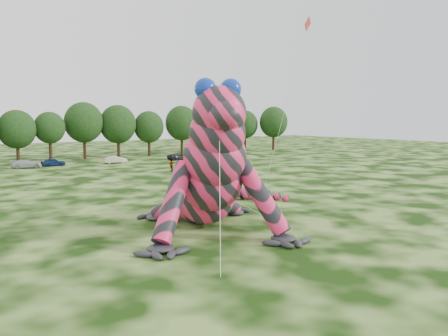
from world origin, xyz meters
TOP-DOWN VIEW (x-y plane):
  - ground at (0.00, 0.00)m, footprint 240.00×240.00m
  - inflatable_gecko at (-1.12, 4.35)m, footprint 22.44×24.39m
  - flying_kite at (13.43, 8.75)m, footprint 4.39×2.76m
  - tree_8 at (-4.22, 56.99)m, footprint 6.14×5.53m
  - tree_9 at (1.06, 57.35)m, footprint 5.27×4.74m
  - tree_10 at (7.40, 58.58)m, footprint 7.09×6.38m
  - tree_11 at (13.79, 58.20)m, footprint 7.01×6.31m
  - tree_12 at (20.01, 57.74)m, footprint 5.99×5.39m
  - tree_13 at (27.13, 57.13)m, footprint 6.83×6.15m
  - tree_14 at (33.46, 58.72)m, footprint 6.82×6.14m
  - tree_15 at (38.47, 57.77)m, footprint 7.17×6.45m
  - tree_16 at (45.45, 59.37)m, footprint 6.26×5.63m
  - tree_17 at (51.95, 56.66)m, footprint 6.98×6.28m
  - car_3 at (-4.47, 49.22)m, footprint 4.59×2.27m
  - car_4 at (-0.39, 49.82)m, footprint 3.71×1.62m
  - car_5 at (9.31, 48.33)m, footprint 3.93×1.81m
  - car_6 at (21.00, 47.11)m, footprint 4.57×2.29m
  - car_7 at (25.78, 46.01)m, footprint 5.16×2.36m
  - spectator_5 at (7.05, 18.76)m, footprint 1.59×0.51m
  - spectator_3 at (11.69, 32.82)m, footprint 1.11×0.74m
  - spectator_2 at (14.35, 27.50)m, footprint 1.24×1.34m

SIDE VIEW (x-z plane):
  - ground at x=0.00m, z-range 0.00..0.00m
  - car_6 at x=21.00m, z-range 0.00..1.24m
  - car_4 at x=-0.39m, z-range 0.00..1.24m
  - car_5 at x=9.31m, z-range 0.00..1.25m
  - car_3 at x=-4.47m, z-range 0.00..1.28m
  - car_7 at x=25.78m, z-range 0.00..1.46m
  - spectator_5 at x=7.05m, z-range 0.00..1.71m
  - spectator_3 at x=11.69m, z-range 0.00..1.75m
  - spectator_2 at x=14.35m, z-range 0.00..1.82m
  - tree_9 at x=1.06m, z-range 0.00..8.68m
  - tree_8 at x=-4.22m, z-range 0.00..8.94m
  - tree_12 at x=20.01m, z-range 0.00..8.97m
  - tree_16 at x=45.45m, z-range 0.00..9.37m
  - tree_14 at x=33.46m, z-range 0.00..9.40m
  - tree_15 at x=38.47m, z-range 0.00..9.63m
  - inflatable_gecko at x=-1.12m, z-range 0.00..9.99m
  - tree_11 at x=13.79m, z-range 0.00..10.07m
  - tree_13 at x=27.13m, z-range 0.00..10.13m
  - tree_17 at x=51.95m, z-range 0.00..10.30m
  - tree_10 at x=7.40m, z-range 0.00..10.50m
  - flying_kite at x=13.43m, z-range 6.62..24.03m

